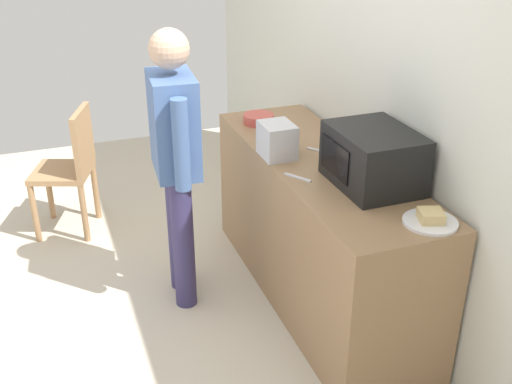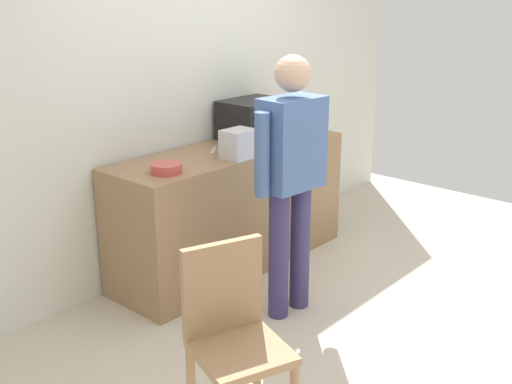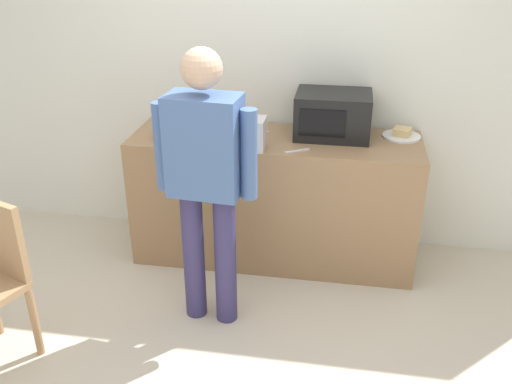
% 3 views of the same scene
% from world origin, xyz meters
% --- Properties ---
extents(ground_plane, '(6.00, 6.00, 0.00)m').
position_xyz_m(ground_plane, '(0.00, 0.00, 0.00)').
color(ground_plane, beige).
extents(back_wall, '(5.40, 0.13, 2.60)m').
position_xyz_m(back_wall, '(-0.01, 1.60, 1.30)').
color(back_wall, silver).
rests_on(back_wall, ground_plane).
extents(kitchen_counter, '(1.97, 0.62, 0.92)m').
position_xyz_m(kitchen_counter, '(0.13, 1.22, 0.46)').
color(kitchen_counter, '#93704C').
rests_on(kitchen_counter, ground_plane).
extents(microwave, '(0.50, 0.39, 0.30)m').
position_xyz_m(microwave, '(0.50, 1.33, 1.07)').
color(microwave, black).
rests_on(microwave, kitchen_counter).
extents(sandwich_plate, '(0.26, 0.26, 0.07)m').
position_xyz_m(sandwich_plate, '(0.97, 1.37, 0.94)').
color(sandwich_plate, white).
rests_on(sandwich_plate, kitchen_counter).
extents(salad_bowl, '(0.20, 0.20, 0.06)m').
position_xyz_m(salad_bowl, '(-0.59, 1.10, 0.95)').
color(salad_bowl, '#C64C42').
rests_on(salad_bowl, kitchen_counter).
extents(toaster, '(0.22, 0.18, 0.20)m').
position_xyz_m(toaster, '(-0.02, 1.00, 1.02)').
color(toaster, silver).
rests_on(toaster, kitchen_counter).
extents(fork_utensil, '(0.15, 0.11, 0.01)m').
position_xyz_m(fork_utensil, '(0.30, 0.99, 0.92)').
color(fork_utensil, silver).
rests_on(fork_utensil, kitchen_counter).
extents(spoon_utensil, '(0.15, 0.12, 0.01)m').
position_xyz_m(spoon_utensil, '(0.00, 1.27, 0.92)').
color(spoon_utensil, silver).
rests_on(spoon_utensil, kitchen_counter).
extents(person_standing, '(0.59, 0.27, 1.67)m').
position_xyz_m(person_standing, '(-0.16, 0.43, 0.98)').
color(person_standing, navy).
rests_on(person_standing, ground_plane).
extents(wooden_chair, '(0.51, 0.51, 0.94)m').
position_xyz_m(wooden_chair, '(-1.24, -0.10, 0.52)').
color(wooden_chair, '#A87F56').
rests_on(wooden_chair, ground_plane).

